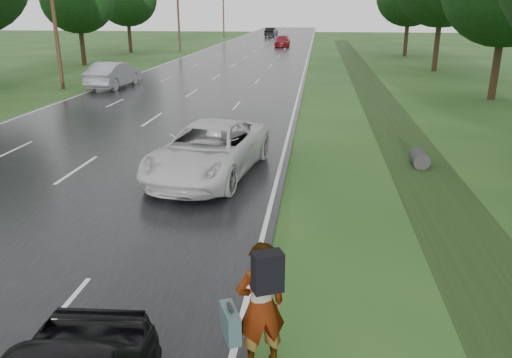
{
  "coord_description": "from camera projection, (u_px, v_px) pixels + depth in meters",
  "views": [
    {
      "loc": [
        7.9,
        -7.07,
        5.19
      ],
      "look_at": [
        6.53,
        4.13,
        1.3
      ],
      "focal_mm": 35.0,
      "sensor_mm": 36.0,
      "label": 1
    }
  ],
  "objects": [
    {
      "name": "utility_pole_far",
      "position": [
        178.0,
        7.0,
        60.21
      ],
      "size": [
        1.6,
        0.26,
        10.0
      ],
      "color": "#352615",
      "rests_on": "ground"
    },
    {
      "name": "edge_stripe_west",
      "position": [
        178.0,
        59.0,
        52.22
      ],
      "size": [
        0.12,
        180.0,
        0.01
      ],
      "primitive_type": "cube",
      "color": "silver",
      "rests_on": "road"
    },
    {
      "name": "edge_stripe_east",
      "position": [
        307.0,
        61.0,
        50.67
      ],
      "size": [
        0.12,
        180.0,
        0.01
      ],
      "primitive_type": "cube",
      "color": "silver",
      "rests_on": "road"
    },
    {
      "name": "silver_sedan",
      "position": [
        114.0,
        75.0,
        33.68
      ],
      "size": [
        2.15,
        5.29,
        1.71
      ],
      "primitive_type": "imported",
      "rotation": [
        0.0,
        0.0,
        3.07
      ],
      "color": "gray",
      "rests_on": "road"
    },
    {
      "name": "tree_west_d",
      "position": [
        77.0,
        0.0,
        45.56
      ],
      "size": [
        6.6,
        6.6,
        8.8
      ],
      "color": "#352615",
      "rests_on": "ground"
    },
    {
      "name": "far_car_dark",
      "position": [
        271.0,
        32.0,
        93.0
      ],
      "size": [
        2.21,
        5.06,
        1.62
      ],
      "primitive_type": "imported",
      "rotation": [
        0.0,
        0.0,
        3.04
      ],
      "color": "black",
      "rests_on": "road"
    },
    {
      "name": "utility_pole_mid",
      "position": [
        53.0,
        7.0,
        32.05
      ],
      "size": [
        1.6,
        0.26,
        10.0
      ],
      "color": "#352615",
      "rests_on": "ground"
    },
    {
      "name": "drainage_ditch",
      "position": [
        387.0,
        114.0,
        25.46
      ],
      "size": [
        2.2,
        120.0,
        0.56
      ],
      "color": "black",
      "rests_on": "ground"
    },
    {
      "name": "pedestrian",
      "position": [
        259.0,
        305.0,
        7.3
      ],
      "size": [
        1.1,
        0.86,
        2.07
      ],
      "rotation": [
        0.0,
        0.0,
        3.57
      ],
      "color": "#A5998C",
      "rests_on": "ground"
    },
    {
      "name": "center_line",
      "position": [
        241.0,
        60.0,
        51.45
      ],
      "size": [
        0.12,
        180.0,
        0.01
      ],
      "primitive_type": "cube",
      "color": "silver",
      "rests_on": "road"
    },
    {
      "name": "far_car_red",
      "position": [
        282.0,
        41.0,
        68.99
      ],
      "size": [
        1.97,
        4.84,
        1.4
      ],
      "primitive_type": "imported",
      "rotation": [
        0.0,
        0.0,
        0.0
      ],
      "color": "maroon",
      "rests_on": "road"
    },
    {
      "name": "utility_pole_distant",
      "position": [
        223.0,
        7.0,
        88.36
      ],
      "size": [
        1.6,
        0.26,
        10.0
      ],
      "color": "#352615",
      "rests_on": "ground"
    },
    {
      "name": "road",
      "position": [
        241.0,
        60.0,
        51.45
      ],
      "size": [
        14.0,
        180.0,
        0.04
      ],
      "primitive_type": "cube",
      "color": "black",
      "rests_on": "ground"
    },
    {
      "name": "white_pickup",
      "position": [
        209.0,
        150.0,
        15.94
      ],
      "size": [
        3.61,
        6.32,
        1.66
      ],
      "primitive_type": "imported",
      "rotation": [
        0.0,
        0.0,
        -0.15
      ],
      "color": "silver",
      "rests_on": "road"
    }
  ]
}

